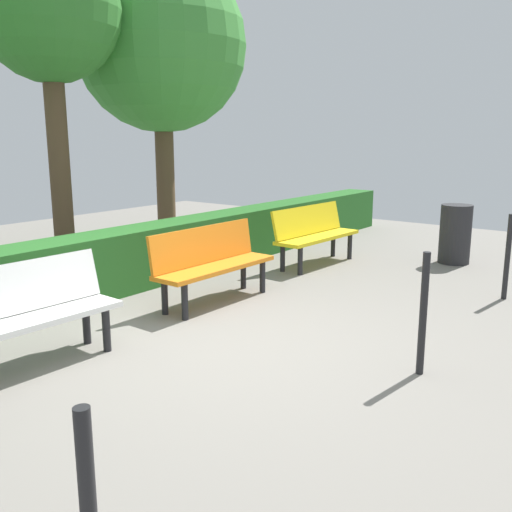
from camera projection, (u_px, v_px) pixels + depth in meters
ground_plane at (209, 342)px, 5.23m from camera, size 16.20×16.20×0.00m
bench_yellow at (314, 232)px, 8.26m from camera, size 1.64×0.55×0.86m
bench_orange at (211, 260)px, 6.40m from camera, size 1.63×0.48×0.86m
bench_white at (22, 311)px, 4.57m from camera, size 1.59×0.53×0.86m
hedge_row at (141, 256)px, 7.15m from camera, size 12.20×0.56×0.75m
tree_near at (161, 46)px, 9.05m from camera, size 2.76×2.76×4.67m
tree_mid at (49, 14)px, 7.49m from camera, size 1.92×1.92×4.48m
railing_post_near at (508, 257)px, 6.50m from camera, size 0.06×0.06×1.00m
railing_post_mid at (423, 314)px, 4.44m from camera, size 0.06×0.06×1.00m
trash_bin at (455, 234)px, 8.36m from camera, size 0.45×0.45×0.87m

